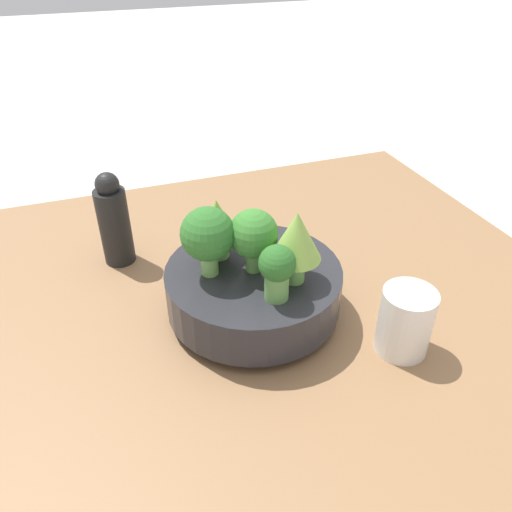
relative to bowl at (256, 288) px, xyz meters
name	(u,v)px	position (x,y,z in m)	size (l,w,h in m)	color
ground_plane	(248,321)	(0.00, -0.02, -0.08)	(6.00, 6.00, 0.00)	silver
table	(248,311)	(0.00, -0.02, -0.06)	(0.95, 0.82, 0.04)	olive
bowl	(256,288)	(0.00, 0.00, 0.00)	(0.23, 0.23, 0.07)	#28282D
romanesco_piece_near	(217,223)	(0.04, -0.05, 0.08)	(0.06, 0.06, 0.08)	#7AB256
broccoli_floret_center	(256,235)	(0.00, 0.00, 0.08)	(0.06, 0.06, 0.09)	#609347
broccoli_floret_right	(208,235)	(0.06, -0.01, 0.09)	(0.07, 0.07, 0.09)	#7AB256
romanesco_piece_far	(296,239)	(-0.04, 0.04, 0.09)	(0.06, 0.06, 0.10)	#6BA34C
broccoli_floret_back	(277,269)	(0.00, 0.06, 0.07)	(0.04, 0.04, 0.07)	#609347
cup	(405,321)	(-0.15, 0.13, 0.00)	(0.07, 0.07, 0.09)	silver
pepper_mill	(114,221)	(0.16, -0.19, 0.03)	(0.05, 0.05, 0.15)	black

